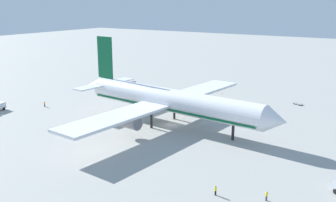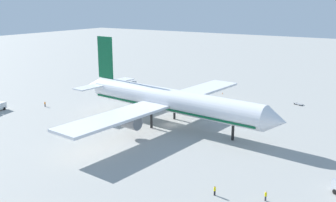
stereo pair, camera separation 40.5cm
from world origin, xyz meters
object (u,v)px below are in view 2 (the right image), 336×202
at_px(ground_worker_4, 215,191).
at_px(traffic_cone_0, 222,93).
at_px(baggage_cart_1, 134,82).
at_px(baggage_cart_0, 298,104).
at_px(ground_worker_3, 45,104).
at_px(ground_worker_1, 266,196).
at_px(airliner, 168,100).

relative_size(ground_worker_4, traffic_cone_0, 3.22).
relative_size(baggage_cart_1, traffic_cone_0, 5.04).
height_order(baggage_cart_0, traffic_cone_0, traffic_cone_0).
relative_size(baggage_cart_1, ground_worker_3, 1.58).
relative_size(ground_worker_1, ground_worker_4, 1.01).
bearing_deg(baggage_cart_1, traffic_cone_0, 4.62).
relative_size(ground_worker_1, traffic_cone_0, 3.24).
height_order(airliner, ground_worker_1, airliner).
xyz_separation_m(baggage_cart_1, ground_worker_3, (-1.88, -44.92, 0.18)).
distance_m(airliner, baggage_cart_0, 49.00).
height_order(ground_worker_1, ground_worker_3, ground_worker_1).
distance_m(airliner, ground_worker_3, 44.84).
relative_size(ground_worker_1, ground_worker_3, 1.02).
bearing_deg(ground_worker_4, traffic_cone_0, 114.14).
bearing_deg(airliner, ground_worker_1, -35.54).
bearing_deg(baggage_cart_1, ground_worker_4, -43.86).
bearing_deg(baggage_cart_1, baggage_cart_0, 2.26).
xyz_separation_m(baggage_cart_0, ground_worker_3, (-69.22, -47.57, 0.63)).
bearing_deg(traffic_cone_0, baggage_cart_1, -175.38).
distance_m(ground_worker_1, ground_worker_4, 8.79).
bearing_deg(ground_worker_1, baggage_cart_1, 140.52).
distance_m(airliner, baggage_cart_1, 57.64).
height_order(baggage_cart_0, ground_worker_4, ground_worker_4).
height_order(airliner, ground_worker_4, airliner).
relative_size(baggage_cart_1, ground_worker_1, 1.55).
xyz_separation_m(airliner, ground_worker_3, (-44.01, -6.08, -6.05)).
xyz_separation_m(airliner, traffic_cone_0, (-2.84, 42.01, -6.66)).
height_order(baggage_cart_1, traffic_cone_0, baggage_cart_1).
distance_m(ground_worker_1, traffic_cone_0, 79.91).
height_order(baggage_cart_1, ground_worker_4, ground_worker_4).
distance_m(baggage_cart_0, traffic_cone_0, 28.06).
bearing_deg(ground_worker_3, traffic_cone_0, 49.43).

